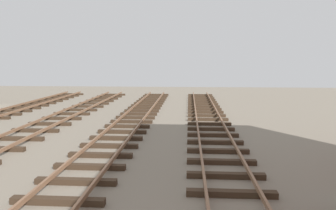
{
  "coord_description": "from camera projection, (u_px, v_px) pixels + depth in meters",
  "views": [
    {
      "loc": [
        -0.07,
        -3.53,
        3.75
      ],
      "look_at": [
        -0.93,
        9.42,
        1.87
      ],
      "focal_mm": 33.44,
      "sensor_mm": 36.0,
      "label": 1
    }
  ],
  "objects": []
}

